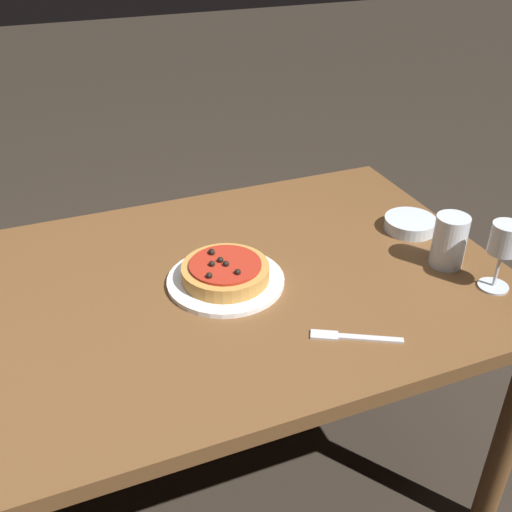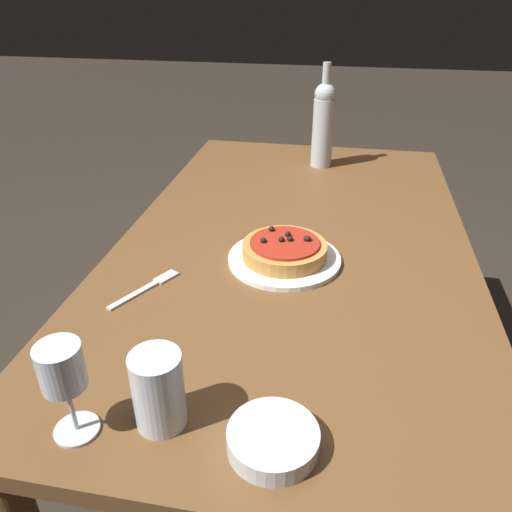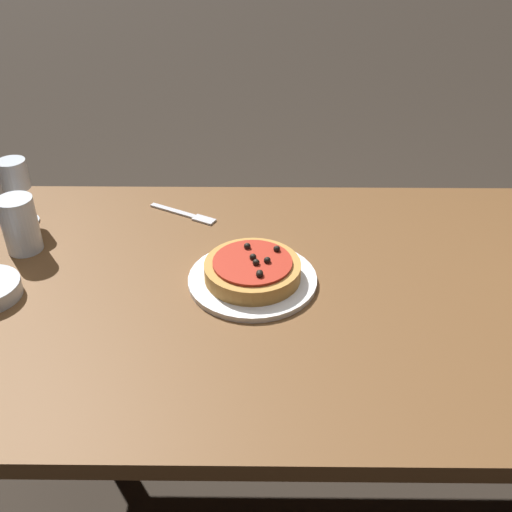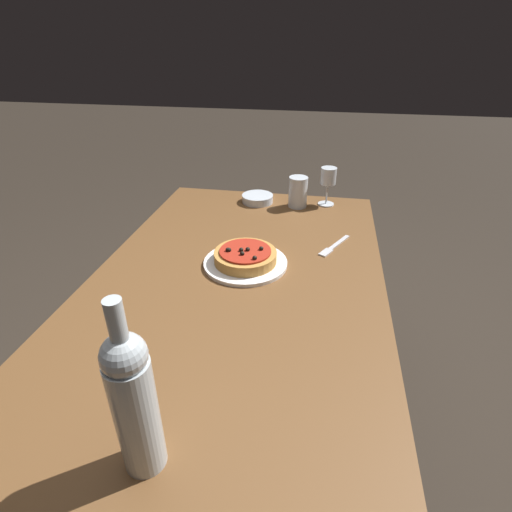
{
  "view_description": "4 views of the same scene",
  "coord_description": "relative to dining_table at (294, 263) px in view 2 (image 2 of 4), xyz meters",
  "views": [
    {
      "loc": [
        -0.22,
        -1.06,
        1.46
      ],
      "look_at": [
        0.18,
        -0.07,
        0.8
      ],
      "focal_mm": 42.0,
      "sensor_mm": 36.0,
      "label": 1
    },
    {
      "loc": [
        1.12,
        0.11,
        1.29
      ],
      "look_at": [
        0.18,
        -0.07,
        0.74
      ],
      "focal_mm": 35.0,
      "sensor_mm": 36.0,
      "label": 2
    },
    {
      "loc": [
        0.11,
        0.97,
        1.42
      ],
      "look_at": [
        0.12,
        0.0,
        0.78
      ],
      "focal_mm": 42.0,
      "sensor_mm": 36.0,
      "label": 3
    },
    {
      "loc": [
        -0.93,
        -0.23,
        1.35
      ],
      "look_at": [
        0.14,
        -0.04,
        0.73
      ],
      "focal_mm": 28.0,
      "sensor_mm": 36.0,
      "label": 4
    }
  ],
  "objects": [
    {
      "name": "fork",
      "position": [
        0.29,
        -0.28,
        0.08
      ],
      "size": [
        0.17,
        0.1,
        0.0
      ],
      "rotation": [
        0.0,
        0.0,
        2.65
      ],
      "color": "silver",
      "rests_on": "dining_table"
    },
    {
      "name": "side_bowl",
      "position": [
        0.65,
        0.04,
        0.09
      ],
      "size": [
        0.13,
        0.13,
        0.03
      ],
      "color": "silver",
      "rests_on": "dining_table"
    },
    {
      "name": "ground_plane",
      "position": [
        0.0,
        0.0,
        -0.62
      ],
      "size": [
        14.0,
        14.0,
        0.0
      ],
      "primitive_type": "plane",
      "color": "#2D261E"
    },
    {
      "name": "wine_bottle",
      "position": [
        -0.54,
        0.03,
        0.23
      ],
      "size": [
        0.07,
        0.07,
        0.34
      ],
      "color": "#B2BCC1",
      "rests_on": "dining_table"
    },
    {
      "name": "dinner_plate",
      "position": [
        0.13,
        -0.01,
        0.08
      ],
      "size": [
        0.26,
        0.26,
        0.01
      ],
      "color": "white",
      "rests_on": "dining_table"
    },
    {
      "name": "dining_table",
      "position": [
        0.0,
        0.0,
        0.0
      ],
      "size": [
        1.52,
        0.87,
        0.7
      ],
      "color": "brown",
      "rests_on": "ground_plane"
    },
    {
      "name": "water_cup",
      "position": [
        0.63,
        -0.13,
        0.14
      ],
      "size": [
        0.08,
        0.08,
        0.13
      ],
      "color": "silver",
      "rests_on": "dining_table"
    },
    {
      "name": "pizza",
      "position": [
        0.13,
        -0.01,
        0.11
      ],
      "size": [
        0.2,
        0.2,
        0.05
      ],
      "color": "#BC843D",
      "rests_on": "dinner_plate"
    },
    {
      "name": "wine_glass",
      "position": [
        0.67,
        -0.25,
        0.19
      ],
      "size": [
        0.07,
        0.07,
        0.16
      ],
      "color": "silver",
      "rests_on": "dining_table"
    }
  ]
}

